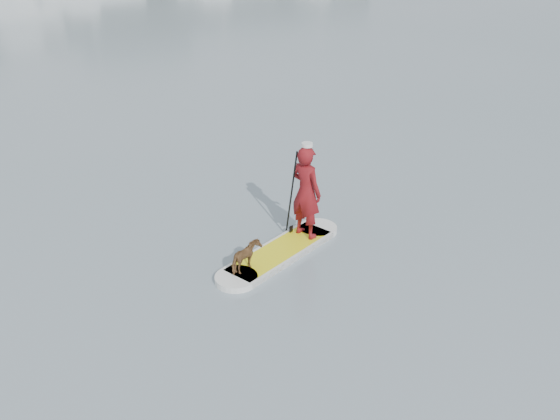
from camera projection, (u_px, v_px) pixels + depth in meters
ground at (399, 336)px, 10.07m from camera, size 140.00×140.00×0.00m
paddleboard at (280, 252)px, 12.31m from camera, size 3.21×1.45×0.12m
paddler at (306, 192)px, 12.40m from camera, size 0.60×0.79×1.94m
white_cap at (307, 145)px, 11.95m from camera, size 0.22×0.22×0.07m
dog at (246, 257)px, 11.49m from camera, size 0.73×0.53×0.56m
paddle at (291, 203)px, 12.64m from camera, size 0.11×0.30×2.00m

